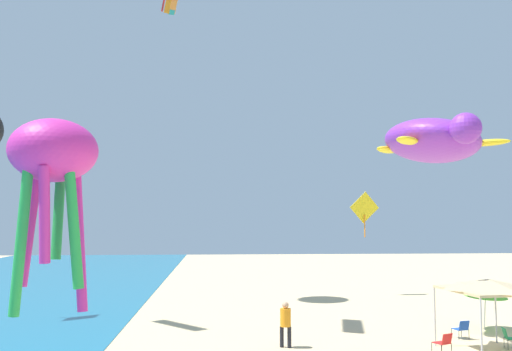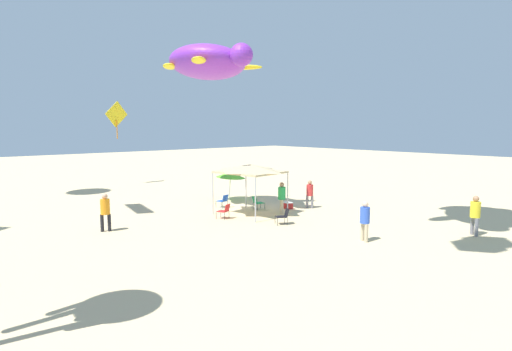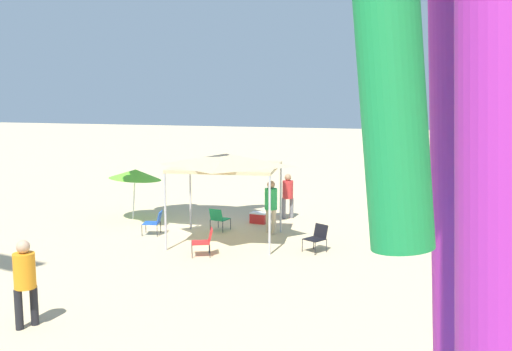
{
  "view_description": "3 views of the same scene",
  "coord_description": "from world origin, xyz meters",
  "px_view_note": "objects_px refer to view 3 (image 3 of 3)",
  "views": [
    {
      "loc": [
        -22.6,
        11.59,
        5.25
      ],
      "look_at": [
        0.73,
        9.99,
        7.07
      ],
      "focal_mm": 39.03,
      "sensor_mm": 36.0,
      "label": 1
    },
    {
      "loc": [
        -19.42,
        16.76,
        5.05
      ],
      "look_at": [
        -0.63,
        0.09,
        2.14
      ],
      "focal_mm": 30.0,
      "sensor_mm": 36.0,
      "label": 2
    },
    {
      "loc": [
        -7.42,
        18.34,
        4.81
      ],
      "look_at": [
        -2.04,
        0.79,
        2.18
      ],
      "focal_mm": 40.65,
      "sensor_mm": 36.0,
      "label": 3
    }
  ],
  "objects_px": {
    "cooler_box": "(259,218)",
    "person_by_tent": "(481,225)",
    "canopy_tent": "(226,162)",
    "folding_chair_left_of_tent": "(205,240)",
    "person_watching_sky": "(271,202)",
    "folding_chair_facing_ocean": "(219,218)",
    "folding_chair_right_of_tent": "(317,236)",
    "person_kite_handler": "(288,192)",
    "beach_umbrella": "(135,174)",
    "folding_chair_near_cooler": "(155,221)",
    "person_beachcomber": "(25,276)"
  },
  "relations": [
    {
      "from": "folding_chair_facing_ocean",
      "to": "folding_chair_near_cooler",
      "type": "distance_m",
      "value": 2.22
    },
    {
      "from": "cooler_box",
      "to": "person_watching_sky",
      "type": "height_order",
      "value": "person_watching_sky"
    },
    {
      "from": "canopy_tent",
      "to": "person_kite_handler",
      "type": "xyz_separation_m",
      "value": [
        -1.08,
        -3.91,
        -1.6
      ]
    },
    {
      "from": "canopy_tent",
      "to": "folding_chair_near_cooler",
      "type": "distance_m",
      "value": 3.4
    },
    {
      "from": "folding_chair_right_of_tent",
      "to": "person_beachcomber",
      "type": "bearing_deg",
      "value": -91.5
    },
    {
      "from": "folding_chair_facing_ocean",
      "to": "folding_chair_near_cooler",
      "type": "height_order",
      "value": "same"
    },
    {
      "from": "person_watching_sky",
      "to": "folding_chair_right_of_tent",
      "type": "bearing_deg",
      "value": -6.38
    },
    {
      "from": "canopy_tent",
      "to": "person_by_tent",
      "type": "distance_m",
      "value": 7.91
    },
    {
      "from": "person_watching_sky",
      "to": "person_by_tent",
      "type": "bearing_deg",
      "value": 23.87
    },
    {
      "from": "folding_chair_left_of_tent",
      "to": "person_beachcomber",
      "type": "height_order",
      "value": "person_beachcomber"
    },
    {
      "from": "folding_chair_right_of_tent",
      "to": "folding_chair_left_of_tent",
      "type": "distance_m",
      "value": 3.43
    },
    {
      "from": "cooler_box",
      "to": "person_by_tent",
      "type": "bearing_deg",
      "value": 159.14
    },
    {
      "from": "folding_chair_facing_ocean",
      "to": "person_beachcomber",
      "type": "bearing_deg",
      "value": 96.79
    },
    {
      "from": "person_watching_sky",
      "to": "folding_chair_left_of_tent",
      "type": "bearing_deg",
      "value": -72.1
    },
    {
      "from": "folding_chair_near_cooler",
      "to": "person_beachcomber",
      "type": "xyz_separation_m",
      "value": [
        -1.09,
        7.92,
        0.61
      ]
    },
    {
      "from": "folding_chair_right_of_tent",
      "to": "cooler_box",
      "type": "relative_size",
      "value": 1.22
    },
    {
      "from": "folding_chair_right_of_tent",
      "to": "person_kite_handler",
      "type": "bearing_deg",
      "value": 145.04
    },
    {
      "from": "cooler_box",
      "to": "person_kite_handler",
      "type": "bearing_deg",
      "value": -126.38
    },
    {
      "from": "folding_chair_near_cooler",
      "to": "person_beachcomber",
      "type": "distance_m",
      "value": 8.01
    },
    {
      "from": "beach_umbrella",
      "to": "folding_chair_left_of_tent",
      "type": "bearing_deg",
      "value": 138.37
    },
    {
      "from": "person_kite_handler",
      "to": "beach_umbrella",
      "type": "bearing_deg",
      "value": -10.78
    },
    {
      "from": "folding_chair_facing_ocean",
      "to": "person_kite_handler",
      "type": "bearing_deg",
      "value": -111.92
    },
    {
      "from": "folding_chair_left_of_tent",
      "to": "person_by_tent",
      "type": "relative_size",
      "value": 0.46
    },
    {
      "from": "cooler_box",
      "to": "person_kite_handler",
      "type": "height_order",
      "value": "person_kite_handler"
    },
    {
      "from": "canopy_tent",
      "to": "person_by_tent",
      "type": "xyz_separation_m",
      "value": [
        -7.76,
        0.06,
        -1.56
      ]
    },
    {
      "from": "folding_chair_left_of_tent",
      "to": "person_by_tent",
      "type": "xyz_separation_m",
      "value": [
        -7.79,
        -1.78,
        0.58
      ]
    },
    {
      "from": "cooler_box",
      "to": "person_by_tent",
      "type": "distance_m",
      "value": 8.06
    },
    {
      "from": "canopy_tent",
      "to": "folding_chair_near_cooler",
      "type": "height_order",
      "value": "canopy_tent"
    },
    {
      "from": "person_beachcomber",
      "to": "person_by_tent",
      "type": "relative_size",
      "value": 1.03
    },
    {
      "from": "beach_umbrella",
      "to": "person_kite_handler",
      "type": "xyz_separation_m",
      "value": [
        -5.52,
        -1.84,
        -0.73
      ]
    },
    {
      "from": "canopy_tent",
      "to": "folding_chair_left_of_tent",
      "type": "relative_size",
      "value": 4.48
    },
    {
      "from": "folding_chair_right_of_tent",
      "to": "folding_chair_facing_ocean",
      "type": "xyz_separation_m",
      "value": [
        3.81,
        -1.58,
        0.0
      ]
    },
    {
      "from": "person_kite_handler",
      "to": "person_watching_sky",
      "type": "height_order",
      "value": "person_watching_sky"
    },
    {
      "from": "canopy_tent",
      "to": "person_by_tent",
      "type": "height_order",
      "value": "canopy_tent"
    },
    {
      "from": "folding_chair_left_of_tent",
      "to": "folding_chair_facing_ocean",
      "type": "relative_size",
      "value": 1.0
    },
    {
      "from": "folding_chair_near_cooler",
      "to": "cooler_box",
      "type": "xyz_separation_m",
      "value": [
        -2.9,
        -2.75,
        -0.27
      ]
    },
    {
      "from": "folding_chair_facing_ocean",
      "to": "folding_chair_right_of_tent",
      "type": "bearing_deg",
      "value": 169.29
    },
    {
      "from": "folding_chair_facing_ocean",
      "to": "person_watching_sky",
      "type": "xyz_separation_m",
      "value": [
        -1.83,
        -0.27,
        0.6
      ]
    },
    {
      "from": "folding_chair_near_cooler",
      "to": "person_kite_handler",
      "type": "height_order",
      "value": "person_kite_handler"
    },
    {
      "from": "folding_chair_left_of_tent",
      "to": "folding_chair_facing_ocean",
      "type": "height_order",
      "value": "same"
    },
    {
      "from": "folding_chair_left_of_tent",
      "to": "person_kite_handler",
      "type": "bearing_deg",
      "value": 144.91
    },
    {
      "from": "canopy_tent",
      "to": "person_watching_sky",
      "type": "bearing_deg",
      "value": -126.83
    },
    {
      "from": "folding_chair_right_of_tent",
      "to": "folding_chair_facing_ocean",
      "type": "height_order",
      "value": "same"
    },
    {
      "from": "beach_umbrella",
      "to": "canopy_tent",
      "type": "bearing_deg",
      "value": 154.95
    },
    {
      "from": "person_watching_sky",
      "to": "beach_umbrella",
      "type": "bearing_deg",
      "value": -149.59
    },
    {
      "from": "folding_chair_right_of_tent",
      "to": "person_by_tent",
      "type": "height_order",
      "value": "person_by_tent"
    },
    {
      "from": "canopy_tent",
      "to": "person_watching_sky",
      "type": "distance_m",
      "value": 2.39
    },
    {
      "from": "folding_chair_facing_ocean",
      "to": "person_kite_handler",
      "type": "xyz_separation_m",
      "value": [
        -1.82,
        -2.72,
        0.54
      ]
    },
    {
      "from": "person_watching_sky",
      "to": "folding_chair_near_cooler",
      "type": "bearing_deg",
      "value": -122.54
    },
    {
      "from": "person_kite_handler",
      "to": "person_beachcomber",
      "type": "bearing_deg",
      "value": 48.25
    }
  ]
}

